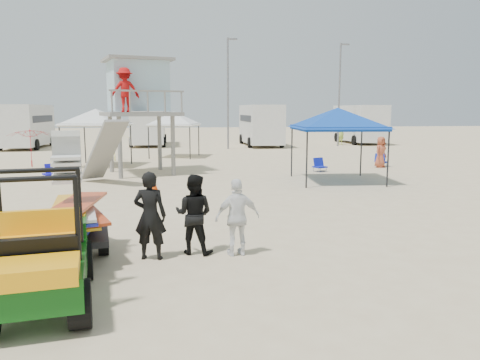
{
  "coord_description": "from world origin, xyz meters",
  "views": [
    {
      "loc": [
        -0.97,
        -7.39,
        2.88
      ],
      "look_at": [
        0.5,
        3.0,
        1.3
      ],
      "focal_mm": 35.0,
      "sensor_mm": 36.0,
      "label": 1
    }
  ],
  "objects": [
    {
      "name": "ground",
      "position": [
        0.0,
        0.0,
        0.0
      ],
      "size": [
        140.0,
        140.0,
        0.0
      ],
      "primitive_type": "plane",
      "color": "beige",
      "rests_on": "ground"
    },
    {
      "name": "utility_cart",
      "position": [
        -2.98,
        -0.48,
        0.92
      ],
      "size": [
        1.67,
        2.75,
        1.97
      ],
      "color": "#0B470E",
      "rests_on": "ground"
    },
    {
      "name": "surf_trailer",
      "position": [
        -2.97,
        1.86,
        0.9
      ],
      "size": [
        1.58,
        2.5,
        2.2
      ],
      "color": "black",
      "rests_on": "ground"
    },
    {
      "name": "man_left",
      "position": [
        -1.45,
        1.56,
        0.86
      ],
      "size": [
        0.7,
        0.52,
        1.72
      ],
      "primitive_type": "imported",
      "rotation": [
        0.0,
        0.0,
        2.95
      ],
      "color": "black",
      "rests_on": "ground"
    },
    {
      "name": "man_mid",
      "position": [
        -0.6,
        1.81,
        0.81
      ],
      "size": [
        0.95,
        0.85,
        1.62
      ],
      "primitive_type": "imported",
      "rotation": [
        0.0,
        0.0,
        2.79
      ],
      "color": "black",
      "rests_on": "ground"
    },
    {
      "name": "man_right",
      "position": [
        0.25,
        1.56,
        0.77
      ],
      "size": [
        0.96,
        0.52,
        1.55
      ],
      "primitive_type": "imported",
      "rotation": [
        0.0,
        0.0,
        3.31
      ],
      "color": "white",
      "rests_on": "ground"
    },
    {
      "name": "lifeguard_tower",
      "position": [
        -2.53,
        14.2,
        3.73
      ],
      "size": [
        3.88,
        3.88,
        5.01
      ],
      "color": "gray",
      "rests_on": "ground"
    },
    {
      "name": "canopy_blue",
      "position": [
        5.51,
        10.66,
        2.82
      ],
      "size": [
        3.45,
        3.45,
        3.36
      ],
      "color": "black",
      "rests_on": "ground"
    },
    {
      "name": "canopy_white_a",
      "position": [
        -4.87,
        17.32,
        2.78
      ],
      "size": [
        3.42,
        3.42,
        3.33
      ],
      "color": "black",
      "rests_on": "ground"
    },
    {
      "name": "canopy_white_c",
      "position": [
        -0.93,
        21.57,
        2.63
      ],
      "size": [
        3.24,
        3.24,
        3.18
      ],
      "color": "black",
      "rests_on": "ground"
    },
    {
      "name": "umbrella_a",
      "position": [
        -8.14,
        17.39,
        0.98
      ],
      "size": [
        2.29,
        2.33,
        1.96
      ],
      "primitive_type": "imported",
      "rotation": [
        0.0,
        0.0,
        0.07
      ],
      "color": "red",
      "rests_on": "ground"
    },
    {
      "name": "umbrella_b",
      "position": [
        -4.29,
        19.7,
        0.8
      ],
      "size": [
        2.21,
        2.23,
        1.59
      ],
      "primitive_type": "imported",
      "rotation": [
        0.0,
        0.0,
        0.33
      ],
      "color": "yellow",
      "rests_on": "ground"
    },
    {
      "name": "cone_near",
      "position": [
        -1.74,
        9.5,
        0.25
      ],
      "size": [
        0.34,
        0.34,
        0.5
      ],
      "primitive_type": "cone",
      "color": "#D53C06",
      "rests_on": "ground"
    },
    {
      "name": "beach_chair_a",
      "position": [
        -6.11,
        12.99,
        0.31
      ],
      "size": [
        0.73,
        0.83,
        0.64
      ],
      "color": "#1311B8",
      "rests_on": "ground"
    },
    {
      "name": "beach_chair_b",
      "position": [
        5.79,
        13.76,
        0.31
      ],
      "size": [
        0.69,
        0.76,
        0.64
      ],
      "color": "#0F1DA9",
      "rests_on": "ground"
    },
    {
      "name": "beach_chair_c",
      "position": [
        9.57,
        15.34,
        0.31
      ],
      "size": [
        0.74,
        0.85,
        0.64
      ],
      "color": "#0F27A7",
      "rests_on": "ground"
    },
    {
      "name": "rv_far_left",
      "position": [
        -12.0,
        29.99,
        1.8
      ],
      "size": [
        2.64,
        6.8,
        3.25
      ],
      "color": "silver",
      "rests_on": "ground"
    },
    {
      "name": "rv_mid_left",
      "position": [
        -3.0,
        31.49,
        1.8
      ],
      "size": [
        2.65,
        6.5,
        3.25
      ],
      "color": "silver",
      "rests_on": "ground"
    },
    {
      "name": "rv_mid_right",
      "position": [
        6.0,
        29.99,
        1.8
      ],
      "size": [
        2.64,
        7.0,
        3.25
      ],
      "color": "silver",
      "rests_on": "ground"
    },
    {
      "name": "rv_far_right",
      "position": [
        15.0,
        31.49,
        1.8
      ],
      "size": [
        2.64,
        6.6,
        3.25
      ],
      "color": "silver",
      "rests_on": "ground"
    },
    {
      "name": "light_pole_left",
      "position": [
        3.0,
        27.0,
        4.0
      ],
      "size": [
        0.14,
        0.14,
        8.0
      ],
      "primitive_type": "cylinder",
      "color": "slate",
      "rests_on": "ground"
    },
    {
      "name": "light_pole_right",
      "position": [
        12.0,
        28.5,
        4.0
      ],
      "size": [
        0.14,
        0.14,
        8.0
      ],
      "primitive_type": "cylinder",
      "color": "slate",
      "rests_on": "ground"
    },
    {
      "name": "distant_beachgoers",
      "position": [
        3.18,
        19.76,
        0.8
      ],
      "size": [
        18.12,
        16.19,
        1.74
      ],
      "color": "#A9C84B",
      "rests_on": "ground"
    }
  ]
}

